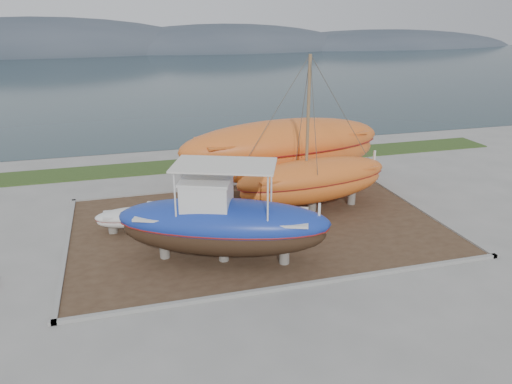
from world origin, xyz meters
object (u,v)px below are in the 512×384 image
object	(u,v)px
blue_caique	(223,214)
orange_sailboat	(315,137)
orange_bare_hull	(283,157)
white_dinghy	(135,220)

from	to	relation	value
blue_caique	orange_sailboat	distance (m)	7.46
orange_sailboat	orange_bare_hull	size ratio (longest dim) A/B	0.69
white_dinghy	orange_sailboat	world-z (taller)	orange_sailboat
white_dinghy	orange_bare_hull	xyz separation A→B (m)	(8.84, 3.62, 1.51)
blue_caique	white_dinghy	distance (m)	5.74
white_dinghy	orange_bare_hull	world-z (taller)	orange_bare_hull
white_dinghy	orange_bare_hull	bearing A→B (deg)	23.79
white_dinghy	orange_bare_hull	distance (m)	9.67
orange_bare_hull	blue_caique	bearing A→B (deg)	-131.60
orange_sailboat	white_dinghy	bearing A→B (deg)	171.67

